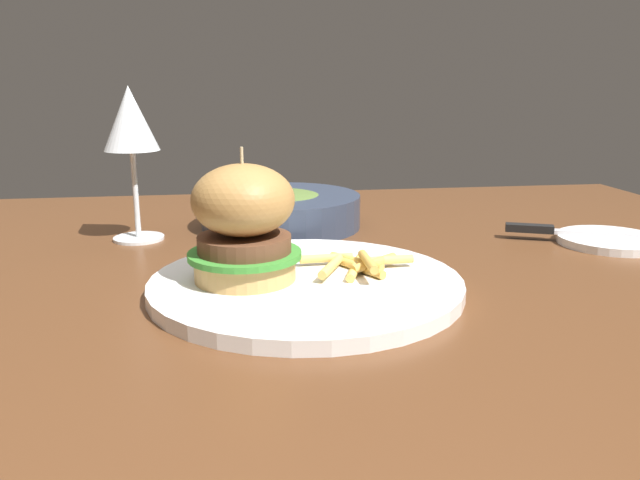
{
  "coord_description": "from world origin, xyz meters",
  "views": [
    {
      "loc": [
        -0.07,
        -0.69,
        0.94
      ],
      "look_at": [
        0.02,
        -0.08,
        0.78
      ],
      "focal_mm": 35.0,
      "sensor_mm": 36.0,
      "label": 1
    }
  ],
  "objects": [
    {
      "name": "dining_table",
      "position": [
        0.0,
        0.0,
        0.66
      ],
      "size": [
        1.34,
        0.91,
        0.74
      ],
      "color": "#56331C",
      "rests_on": "ground"
    },
    {
      "name": "main_plate",
      "position": [
        -0.0,
        -0.11,
        0.75
      ],
      "size": [
        0.31,
        0.31,
        0.01
      ],
      "primitive_type": "cylinder",
      "color": "white",
      "rests_on": "dining_table"
    },
    {
      "name": "burger_sandwich",
      "position": [
        -0.06,
        -0.11,
        0.81
      ],
      "size": [
        0.11,
        0.11,
        0.13
      ],
      "color": "tan",
      "rests_on": "main_plate"
    },
    {
      "name": "fries_pile",
      "position": [
        0.05,
        -0.1,
        0.76
      ],
      "size": [
        0.12,
        0.09,
        0.02
      ],
      "color": "#EABC5B",
      "rests_on": "main_plate"
    },
    {
      "name": "wine_glass",
      "position": [
        -0.19,
        0.12,
        0.89
      ],
      "size": [
        0.07,
        0.07,
        0.2
      ],
      "color": "silver",
      "rests_on": "dining_table"
    },
    {
      "name": "bread_plate",
      "position": [
        0.41,
        0.01,
        0.74
      ],
      "size": [
        0.13,
        0.13,
        0.01
      ],
      "primitive_type": "cylinder",
      "color": "white",
      "rests_on": "dining_table"
    },
    {
      "name": "table_knife",
      "position": [
        0.36,
        0.03,
        0.75
      ],
      "size": [
        0.19,
        0.09,
        0.01
      ],
      "color": "silver",
      "rests_on": "bread_plate"
    },
    {
      "name": "soup_bowl",
      "position": [
        -0.0,
        0.17,
        0.77
      ],
      "size": [
        0.22,
        0.22,
        0.05
      ],
      "color": "#2D384C",
      "rests_on": "dining_table"
    }
  ]
}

